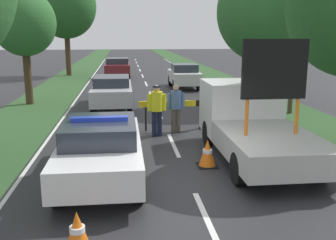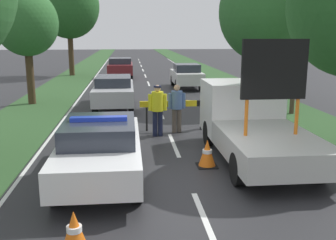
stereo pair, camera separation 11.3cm
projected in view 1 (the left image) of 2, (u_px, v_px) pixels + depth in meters
name	position (u px, v px, depth m)	size (l,w,h in m)	color
ground_plane	(192.00, 186.00, 9.10)	(160.00, 160.00, 0.00)	#28282B
lane_markings	(148.00, 88.00, 25.30)	(8.28, 60.44, 0.01)	silver
grass_verge_left	(65.00, 83.00, 27.89)	(3.06, 120.00, 0.03)	#2D5128
grass_verge_right	(222.00, 81.00, 29.12)	(3.06, 120.00, 0.03)	#2D5128
police_car	(101.00, 148.00, 9.39)	(1.88, 4.79, 1.57)	white
work_truck	(251.00, 121.00, 11.26)	(2.23, 5.39, 3.34)	white
road_barrier	(173.00, 106.00, 14.19)	(2.48, 0.08, 1.09)	black
police_officer	(157.00, 106.00, 13.33)	(0.63, 0.40, 1.77)	#191E38
pedestrian_civilian	(176.00, 105.00, 13.86)	(0.61, 0.39, 1.71)	brown
traffic_cone_near_police	(207.00, 153.00, 10.39)	(0.53, 0.53, 0.73)	black
traffic_cone_centre_front	(77.00, 232.00, 6.28)	(0.52, 0.52, 0.71)	black
queued_car_sedan_silver	(112.00, 91.00, 18.64)	(1.82, 4.70, 1.50)	#B2B2B7
queued_car_van_white	(184.00, 75.00, 25.36)	(1.73, 3.96, 1.54)	silver
queued_car_wagon_maroon	(118.00, 67.00, 31.07)	(1.92, 3.91, 1.57)	maroon
roadside_tree_near_left	(65.00, 6.00, 31.61)	(4.92, 4.92, 8.19)	#42301E
roadside_tree_near_right	(265.00, 12.00, 19.14)	(4.69, 4.69, 6.96)	#42301E
roadside_tree_mid_right	(24.00, 23.00, 18.70)	(3.02, 3.02, 5.55)	#42301E
utility_pole	(296.00, 16.00, 16.38)	(1.20, 0.20, 8.08)	#473828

